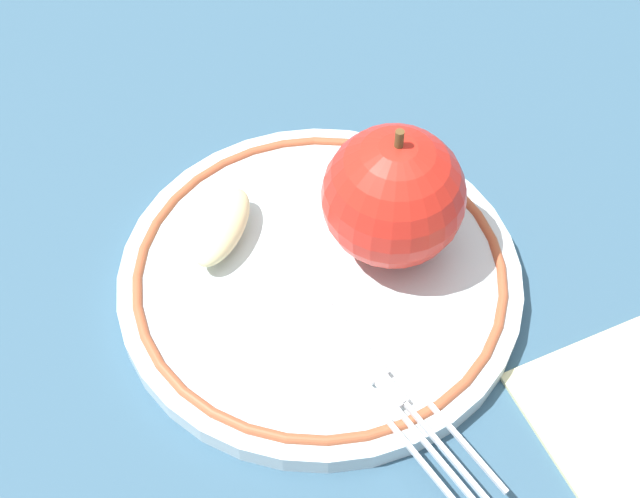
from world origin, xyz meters
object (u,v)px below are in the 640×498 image
(plate, at_px, (320,277))
(fork, at_px, (364,359))
(apple_slice_front, at_px, (222,227))
(apple_red_whole, at_px, (393,196))

(plate, distance_m, fork, 0.07)
(plate, relative_size, apple_slice_front, 3.93)
(apple_slice_front, distance_m, fork, 0.12)
(apple_red_whole, distance_m, fork, 0.09)
(apple_red_whole, height_order, fork, apple_red_whole)
(fork, bearing_deg, apple_red_whole, 132.62)
(plate, bearing_deg, apple_red_whole, 2.45)
(fork, bearing_deg, plate, 166.12)
(apple_red_whole, relative_size, apple_slice_front, 1.53)
(plate, xyz_separation_m, apple_red_whole, (0.05, 0.00, 0.05))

